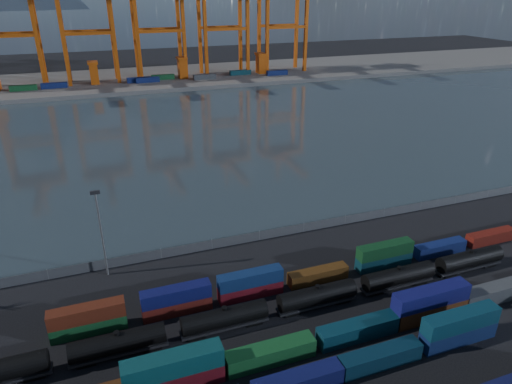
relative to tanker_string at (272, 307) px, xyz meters
name	(u,v)px	position (x,y,z in m)	size (l,w,h in m)	color
ground	(323,328)	(6.47, -4.85, -2.09)	(700.00, 700.00, 0.00)	black
harbor_water	(182,135)	(6.47, 100.15, -2.09)	(700.00, 700.00, 0.00)	#2F3D44
far_quay	(143,79)	(6.47, 205.15, -1.09)	(700.00, 70.00, 2.00)	#514F4C
container_row_mid	(334,333)	(6.24, -8.44, -0.01)	(142.67, 2.61, 5.56)	#44474A
container_row_north	(236,289)	(-3.91, 6.33, -0.11)	(140.88, 2.24, 4.77)	navy
tanker_string	(272,307)	(0.00, 0.00, 0.00)	(91.08, 2.92, 4.18)	black
waterfront_fence	(259,236)	(6.47, 23.15, -1.09)	(160.12, 0.12, 2.20)	#595B5E
yard_light_mast	(101,229)	(-23.53, 21.15, 7.20)	(1.60, 0.40, 16.60)	slate
quay_containers	(124,81)	(-4.52, 190.62, 1.21)	(172.58, 10.99, 2.60)	navy
straddle_carriers	(139,70)	(3.97, 195.15, 5.73)	(140.00, 7.00, 11.10)	#C24C0D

